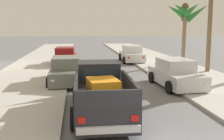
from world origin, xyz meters
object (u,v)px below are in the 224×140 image
(pickup_truck, at_px, (101,93))
(palm_tree_left_mid, at_px, (186,14))
(car_left_mid, at_px, (65,57))
(car_right_near, at_px, (132,54))
(car_left_far, at_px, (66,71))
(car_left_near, at_px, (175,74))

(pickup_truck, xyz_separation_m, palm_tree_left_mid, (8.35, 11.91, 3.48))
(car_left_mid, bearing_deg, car_right_near, 12.65)
(pickup_truck, height_order, car_left_mid, pickup_truck)
(pickup_truck, distance_m, car_left_mid, 12.97)
(car_right_near, relative_size, car_left_mid, 1.00)
(car_right_near, bearing_deg, pickup_truck, -106.52)
(pickup_truck, bearing_deg, car_right_near, 73.48)
(pickup_truck, relative_size, car_right_near, 1.22)
(car_right_near, relative_size, car_left_far, 1.00)
(car_left_far, bearing_deg, car_left_near, -16.38)
(car_left_near, height_order, car_left_mid, same)
(car_left_near, height_order, palm_tree_left_mid, palm_tree_left_mid)
(car_left_near, bearing_deg, car_left_mid, 124.94)
(car_left_far, bearing_deg, car_left_mid, 92.43)
(car_left_mid, bearing_deg, palm_tree_left_mid, -5.22)
(car_left_far, bearing_deg, pickup_truck, -74.70)
(pickup_truck, distance_m, car_left_far, 5.80)
(car_left_near, distance_m, car_left_mid, 10.98)
(car_left_far, xyz_separation_m, palm_tree_left_mid, (9.88, 6.31, 3.56))
(pickup_truck, relative_size, palm_tree_left_mid, 0.99)
(car_left_near, distance_m, car_left_far, 6.23)
(car_left_mid, bearing_deg, car_left_near, -55.06)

